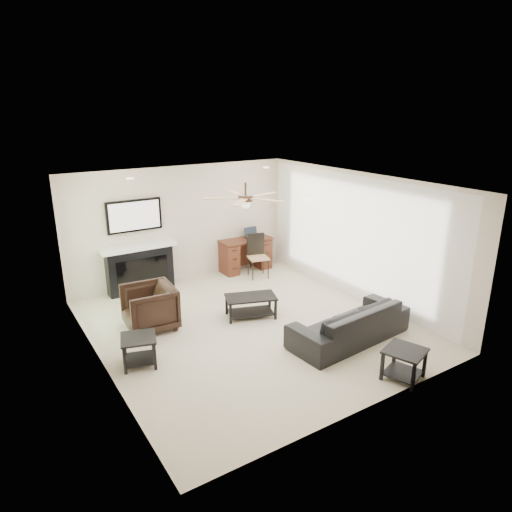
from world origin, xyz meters
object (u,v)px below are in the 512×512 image
at_px(sofa, 349,322).
at_px(fireplace_unit, 139,247).
at_px(desk, 245,254).
at_px(armchair, 149,307).
at_px(coffee_table, 251,306).

height_order(sofa, fireplace_unit, fireplace_unit).
bearing_deg(desk, fireplace_unit, 178.51).
xyz_separation_m(armchair, desk, (2.93, 1.66, -0.01)).
xyz_separation_m(armchair, coffee_table, (1.70, -0.55, -0.19)).
bearing_deg(coffee_table, armchair, -178.50).
bearing_deg(fireplace_unit, desk, -1.49).
distance_m(sofa, coffee_table, 1.84).
relative_size(armchair, desk, 0.70).
distance_m(sofa, armchair, 3.37).
xyz_separation_m(coffee_table, desk, (1.23, 2.21, 0.18)).
bearing_deg(coffee_table, desk, 80.37).
distance_m(armchair, coffee_table, 1.80).
xyz_separation_m(sofa, desk, (0.33, 3.81, 0.07)).
height_order(armchair, desk, armchair).
bearing_deg(armchair, desk, 123.68).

